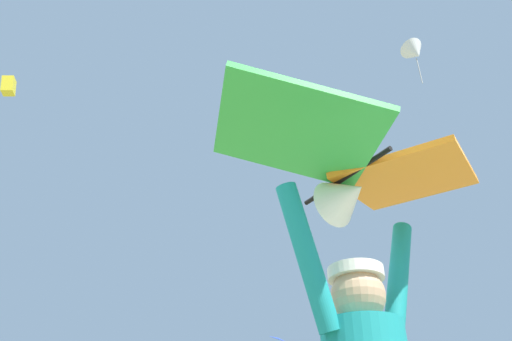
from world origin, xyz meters
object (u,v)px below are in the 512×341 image
(distant_kite_white_mid_right, at_px, (415,52))
(held_stunt_kite, at_px, (353,169))
(distant_kite_blue_mid_left, at_px, (278,338))
(distant_kite_yellow_far_center, at_px, (9,86))

(distant_kite_white_mid_right, bearing_deg, held_stunt_kite, -140.02)
(distant_kite_blue_mid_left, bearing_deg, held_stunt_kite, -115.69)
(held_stunt_kite, xyz_separation_m, distant_kite_blue_mid_left, (8.46, 17.58, 4.16))
(held_stunt_kite, bearing_deg, distant_kite_yellow_far_center, 103.55)
(held_stunt_kite, bearing_deg, distant_kite_blue_mid_left, 64.31)
(distant_kite_white_mid_right, height_order, distant_kite_blue_mid_left, distant_kite_white_mid_right)
(distant_kite_yellow_far_center, bearing_deg, distant_kite_white_mid_right, -33.47)
(held_stunt_kite, height_order, distant_kite_yellow_far_center, distant_kite_yellow_far_center)
(held_stunt_kite, distance_m, distant_kite_white_mid_right, 19.92)
(distant_kite_white_mid_right, distance_m, distant_kite_blue_mid_left, 13.25)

